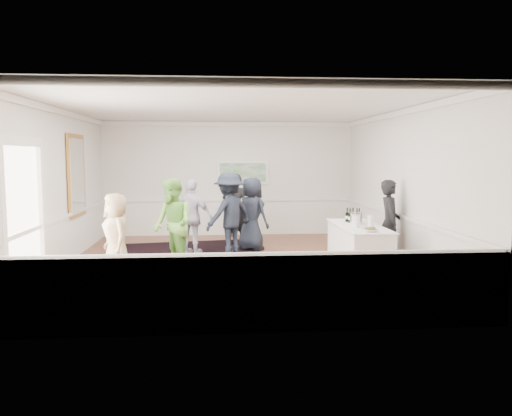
{
  "coord_description": "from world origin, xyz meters",
  "views": [
    {
      "loc": [
        -0.31,
        -10.12,
        2.25
      ],
      "look_at": [
        0.49,
        0.2,
        1.16
      ],
      "focal_mm": 35.0,
      "sensor_mm": 36.0,
      "label": 1
    }
  ],
  "objects": [
    {
      "name": "floor",
      "position": [
        0.0,
        0.0,
        0.0
      ],
      "size": [
        8.0,
        8.0,
        0.0
      ],
      "primitive_type": "plane",
      "color": "brown",
      "rests_on": "ground"
    },
    {
      "name": "ice_bucket",
      "position": [
        2.46,
        -0.38,
        1.0
      ],
      "size": [
        0.26,
        0.26,
        0.24
      ],
      "primitive_type": "cylinder",
      "color": "silver",
      "rests_on": "serving_table"
    },
    {
      "name": "wall_front",
      "position": [
        0.0,
        -4.0,
        1.6
      ],
      "size": [
        7.0,
        0.02,
        3.2
      ],
      "primitive_type": "cube",
      "color": "white",
      "rests_on": "floor"
    },
    {
      "name": "wainscoting",
      "position": [
        0.0,
        0.0,
        0.5
      ],
      "size": [
        7.0,
        8.0,
        1.0
      ],
      "primitive_type": null,
      "color": "white",
      "rests_on": "floor"
    },
    {
      "name": "guest_lilac",
      "position": [
        -0.9,
        1.19,
        0.86
      ],
      "size": [
        1.09,
        0.82,
        1.72
      ],
      "primitive_type": "imported",
      "rotation": [
        0.0,
        0.0,
        2.69
      ],
      "color": "silver",
      "rests_on": "floor"
    },
    {
      "name": "ceiling",
      "position": [
        0.0,
        0.0,
        3.2
      ],
      "size": [
        7.0,
        8.0,
        0.02
      ],
      "primitive_type": "cube",
      "color": "white",
      "rests_on": "wall_back"
    },
    {
      "name": "guest_navy",
      "position": [
        0.5,
        1.61,
        0.87
      ],
      "size": [
        1.0,
        0.99,
        1.74
      ],
      "primitive_type": "imported",
      "rotation": [
        0.0,
        0.0,
        2.38
      ],
      "color": "black",
      "rests_on": "floor"
    },
    {
      "name": "area_rug",
      "position": [
        -0.84,
        0.84,
        0.01
      ],
      "size": [
        3.67,
        4.48,
        0.02
      ],
      "primitive_type": "cube",
      "rotation": [
        0.0,
        0.0,
        0.15
      ],
      "color": "black",
      "rests_on": "floor"
    },
    {
      "name": "guest_dark_b",
      "position": [
        0.13,
        2.51,
        0.9
      ],
      "size": [
        0.66,
        0.44,
        1.8
      ],
      "primitive_type": "imported",
      "rotation": [
        0.0,
        0.0,
        3.13
      ],
      "color": "black",
      "rests_on": "floor"
    },
    {
      "name": "nut_bowl",
      "position": [
        2.43,
        -1.4,
        0.92
      ],
      "size": [
        0.27,
        0.27,
        0.08
      ],
      "color": "white",
      "rests_on": "serving_table"
    },
    {
      "name": "wall_left",
      "position": [
        -3.5,
        0.0,
        1.6
      ],
      "size": [
        0.02,
        8.0,
        3.2
      ],
      "primitive_type": "cube",
      "color": "white",
      "rests_on": "floor"
    },
    {
      "name": "doorway",
      "position": [
        -3.45,
        -1.9,
        1.42
      ],
      "size": [
        0.1,
        1.78,
        2.56
      ],
      "color": "white",
      "rests_on": "wall_left"
    },
    {
      "name": "guest_tan",
      "position": [
        -2.17,
        -0.92,
        0.79
      ],
      "size": [
        0.8,
        0.91,
        1.57
      ],
      "primitive_type": "imported",
      "rotation": [
        0.0,
        0.0,
        -1.09
      ],
      "color": "tan",
      "rests_on": "floor"
    },
    {
      "name": "guest_dark_a",
      "position": [
        -0.05,
        1.13,
        0.93
      ],
      "size": [
        1.38,
        1.28,
        1.87
      ],
      "primitive_type": "imported",
      "rotation": [
        0.0,
        0.0,
        3.8
      ],
      "color": "black",
      "rests_on": "floor"
    },
    {
      "name": "landscape_painting",
      "position": [
        0.4,
        3.95,
        1.78
      ],
      "size": [
        1.44,
        0.06,
        0.66
      ],
      "color": "white",
      "rests_on": "wall_back"
    },
    {
      "name": "bartender",
      "position": [
        3.2,
        -0.24,
        0.88
      ],
      "size": [
        0.53,
        0.71,
        1.76
      ],
      "primitive_type": "imported",
      "rotation": [
        0.0,
        0.0,
        1.39
      ],
      "color": "black",
      "rests_on": "floor"
    },
    {
      "name": "wine_bottles",
      "position": [
        2.47,
        -0.11,
        1.04
      ],
      "size": [
        0.31,
        0.23,
        0.31
      ],
      "color": "black",
      "rests_on": "serving_table"
    },
    {
      "name": "serving_table",
      "position": [
        2.47,
        -0.58,
        0.44
      ],
      "size": [
        0.83,
        2.18,
        0.88
      ],
      "color": "white",
      "rests_on": "floor"
    },
    {
      "name": "mirror",
      "position": [
        -3.45,
        1.3,
        1.8
      ],
      "size": [
        0.05,
        1.25,
        1.85
      ],
      "color": "#C08638",
      "rests_on": "wall_left"
    },
    {
      "name": "juice_pitchers",
      "position": [
        2.43,
        -0.78,
        1.0
      ],
      "size": [
        0.38,
        0.37,
        0.24
      ],
      "color": "#63A53B",
      "rests_on": "serving_table"
    },
    {
      "name": "guest_green",
      "position": [
        -1.19,
        -0.37,
        0.91
      ],
      "size": [
        1.05,
        1.11,
        1.82
      ],
      "primitive_type": "imported",
      "rotation": [
        0.0,
        0.0,
        -1.02
      ],
      "color": "#72BE4C",
      "rests_on": "floor"
    },
    {
      "name": "wall_back",
      "position": [
        0.0,
        4.0,
        1.6
      ],
      "size": [
        7.0,
        0.02,
        3.2
      ],
      "primitive_type": "cube",
      "color": "white",
      "rests_on": "floor"
    },
    {
      "name": "wall_right",
      "position": [
        3.5,
        0.0,
        1.6
      ],
      "size": [
        0.02,
        8.0,
        3.2
      ],
      "primitive_type": "cube",
      "color": "white",
      "rests_on": "floor"
    }
  ]
}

